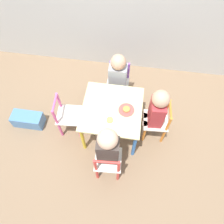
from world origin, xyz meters
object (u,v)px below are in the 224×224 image
Objects in this scene: chair_pink at (67,116)px; child_right at (155,111)px; plate_front at (110,120)px; chair_purple at (118,83)px; child_front at (108,148)px; storage_bin at (28,120)px; kids_table at (112,112)px; chair_red at (108,162)px; chair_orange at (157,122)px; child_back at (118,77)px; plate_right at (126,110)px.

child_right is (0.93, 0.07, 0.21)m from chair_pink.
chair_pink is at bearing 168.09° from plate_front.
chair_purple is 0.66× the size of child_front.
chair_purple is at bearing -141.02° from child_right.
plate_front is 1.08m from storage_bin.
chair_red reaches higher than kids_table.
chair_orange is 0.69× the size of child_right.
chair_purple is 1.50× the size of storage_bin.
child_front reaches higher than chair_pink.
child_right reaches higher than child_back.
chair_pink is 0.71× the size of child_back.
chair_red is 1.00× the size of chair_purple.
chair_pink is at bearing -89.45° from chair_orange.
chair_orange reaches higher than storage_bin.
chair_orange is 0.66× the size of child_front.
child_back reaches higher than chair_orange.
chair_pink is 0.70m from child_front.
chair_purple is at bearing 90.00° from child_back.
chair_orange is at bearing 3.76° from kids_table.
child_back reaches higher than plate_right.
chair_orange is at bearing -138.63° from child_front.
chair_orange reaches higher than plate_front.
plate_right is at bearing -108.83° from child_front.
child_front reaches higher than chair_red.
kids_table is at bearing 3.38° from storage_bin.
plate_right is at bearing -91.11° from chair_pink.
chair_red is 0.99m from chair_purple.
kids_table is 0.52m from chair_pink.
chair_purple is 0.96m from child_front.
child_right is 1.04× the size of child_back.
child_right is at bearing 21.88° from plate_front.
chair_purple reaches higher than plate_front.
child_right is (0.41, 0.47, -0.02)m from child_front.
chair_purple is at bearing -137.08° from chair_orange.
chair_red is at bearing -41.30° from child_right.
chair_purple is 3.52× the size of plate_front.
chair_purple is (0.00, 0.50, -0.14)m from kids_table.
chair_red is 0.95m from child_back.
chair_red is at bearing -86.17° from kids_table.
kids_table is 4.02× the size of plate_front.
plate_right is at bearing -106.70° from chair_red.
chair_red reaches higher than plate_front.
storage_bin is (-1.03, 0.38, -0.41)m from child_front.
child_right is at bearing 5.66° from plate_right.
child_back is 0.58m from plate_front.
child_right reaches higher than chair_red.
child_front is (0.03, -0.44, 0.09)m from kids_table.
plate_front is 0.43× the size of storage_bin.
plate_front is (-0.00, -0.15, 0.08)m from kids_table.
child_front is at bearing -105.00° from plate_right.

